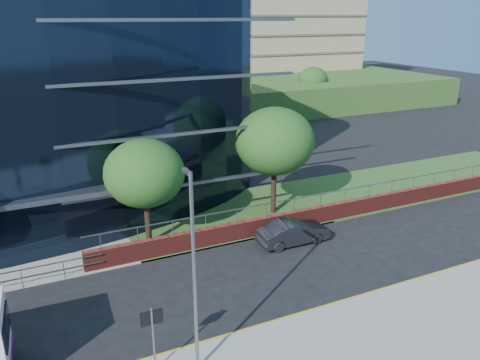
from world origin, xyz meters
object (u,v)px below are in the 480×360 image
tree_dist_e (216,86)px  tree_dist_f (313,80)px  tree_far_d (275,141)px  tree_far_c (144,173)px  streetlight_east (194,270)px  parked_car (293,232)px  street_sign (152,326)px

tree_dist_e → tree_dist_f: bearing=7.1°
tree_far_d → tree_dist_f: tree_far_d is taller
tree_far_d → tree_dist_f: (24.00, 32.00, -0.98)m
tree_far_d → tree_dist_e: tree_far_d is taller
tree_far_c → tree_dist_e: same height
tree_far_c → streetlight_east: (-1.00, -11.17, -0.10)m
tree_far_c → tree_dist_f: bearing=45.0°
tree_far_d → parked_car: size_ratio=1.68×
street_sign → tree_far_d: size_ratio=0.38×
street_sign → tree_dist_e: size_ratio=0.43×
tree_dist_e → streetlight_east: bearing=-113.1°
street_sign → tree_far_d: tree_far_d is taller
streetlight_east → tree_dist_e: bearing=66.9°
tree_far_d → tree_dist_e: 31.06m
tree_far_c → tree_dist_e: (17.00, 31.00, 0.00)m
tree_dist_f → street_sign: bearing=-129.2°
tree_dist_f → parked_car: size_ratio=1.36×
tree_far_d → tree_dist_f: 40.01m
tree_far_c → tree_dist_f: tree_far_c is taller
tree_dist_e → parked_car: size_ratio=1.47×
tree_far_d → tree_dist_f: size_ratio=1.23×
tree_far_c → tree_far_d: (9.00, 1.00, 0.65)m
tree_dist_f → tree_far_d: bearing=-126.9°
tree_far_c → parked_car: 9.45m
tree_dist_e → streetlight_east: (-18.00, -42.17, -0.10)m
tree_far_d → parked_car: bearing=-103.4°
tree_dist_f → streetlight_east: size_ratio=0.76×
parked_car → tree_far_c: bearing=67.3°
streetlight_east → street_sign: bearing=158.6°
streetlight_east → tree_far_d: bearing=50.6°
parked_car → streetlight_east: bearing=131.6°
street_sign → streetlight_east: bearing=-21.4°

